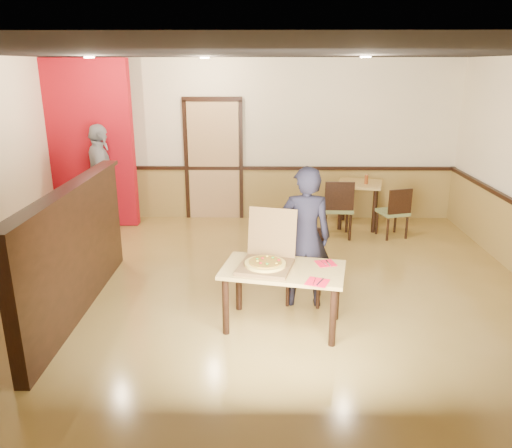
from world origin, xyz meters
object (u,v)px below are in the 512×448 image
Objects in this scene: side_chair_right at (395,211)px; passerby at (102,179)px; main_table at (283,277)px; condiment at (366,179)px; side_chair_left at (338,206)px; pizza_box at (267,260)px; diner at (305,238)px; diner_chair at (305,262)px; side_table at (359,193)px.

passerby reaches higher than side_chair_right.
main_table is 3.77m from condiment.
side_chair_left is 3.08m from pizza_box.
main_table is 0.84× the size of diner.
pizza_box is at bearing 177.69° from main_table.
side_chair_right is at bearing 63.05° from diner_chair.
condiment reaches higher than side_chair_right.
diner is 4.08m from passerby.
side_table is 1.21× the size of pizza_box.
main_table is 0.25m from pizza_box.
pizza_box is (2.68, -3.13, -0.15)m from passerby.
passerby is (-4.76, 0.27, 0.44)m from side_chair_right.
side_table is 5.82× the size of condiment.
main_table is at bearing 72.94° from side_chair_left.
passerby is 4.39m from condiment.
main_table is at bearing -103.96° from diner_chair.
diner is (-1.18, -2.98, 0.23)m from side_table.
passerby is at bearing -176.63° from condiment.
side_chair_right is at bearing -52.48° from side_table.
pizza_box reaches higher than side_chair_left.
side_chair_left is at bearing -16.12° from side_chair_right.
main_table is 3.48m from side_chair_right.
diner reaches higher than side_table.
side_chair_left is (0.70, 2.22, 0.05)m from diner_chair.
side_chair_left is at bearing -135.12° from condiment.
pizza_box is (-1.16, -2.85, 0.22)m from side_chair_left.
side_chair_left is (0.99, 2.89, -0.04)m from main_table.
pizza_box reaches higher than side_chair_right.
condiment is at bearing -71.07° from side_chair_right.
diner_chair is 0.38m from diner.
side_chair_right is at bearing -125.07° from diner.
side_table is 0.49× the size of passerby.
diner is at bearing -113.59° from condiment.
main_table is 3.80m from side_table.
pizza_box is at bearing 37.17° from side_chair_right.
diner is at bearing -91.33° from diner_chair.
passerby reaches higher than main_table.
condiment is at bearing -133.38° from side_chair_left.
side_table is (1.15, 2.84, 0.12)m from diner_chair.
diner_chair is at bearing -149.66° from passerby.
passerby reaches higher than diner.
pizza_box is (-2.08, -2.86, 0.29)m from side_chair_right.
side_chair_left reaches higher than side_chair_right.
side_chair_right is 2.91m from diner.
side_chair_left is at bearing 82.64° from main_table.
diner_chair is at bearing -114.21° from condiment.
diner_chair is 2.32m from side_chair_left.
side_chair_left is 0.54× the size of passerby.
main_table is 0.65m from diner.
condiment is (1.53, 3.43, 0.28)m from main_table.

